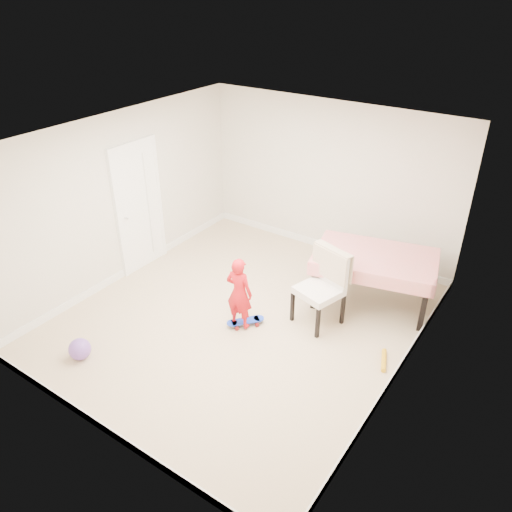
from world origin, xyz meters
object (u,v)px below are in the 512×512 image
Objects in this scene: dining_table at (373,279)px; skateboard at (246,323)px; dining_chair at (319,289)px; balloon at (80,349)px; child at (239,295)px.

dining_table is 1.97m from skateboard.
balloon is (-2.13, -2.37, -0.41)m from dining_chair.
dining_chair is 1.09m from child.
dining_table is 0.99m from dining_chair.
balloon is at bearing -178.50° from skateboard.
dining_chair is at bearing -129.39° from dining_table.
dining_table is at bearing 51.91° from balloon.
child is 2.15m from balloon.
child is 3.76× the size of balloon.
dining_table is 3.19× the size of skateboard.
balloon is at bearing -141.81° from dining_table.
dining_table is 1.55× the size of dining_chair.
dining_chair is at bearing -12.01° from skateboard.
dining_table is 4.14m from balloon.
skateboard is 0.49m from child.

